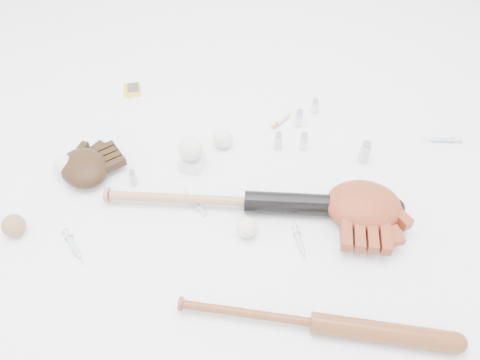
% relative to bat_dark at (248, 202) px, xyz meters
% --- Properties ---
extents(bat_dark, '(1.00, 0.20, 0.07)m').
position_rel_bat_dark_xyz_m(bat_dark, '(0.00, 0.00, 0.00)').
color(bat_dark, black).
rests_on(bat_dark, ground).
extents(bat_wood, '(0.79, 0.09, 0.06)m').
position_rel_bat_dark_xyz_m(bat_wood, '(0.25, -0.37, -0.01)').
color(bat_wood, brown).
rests_on(bat_wood, ground).
extents(glove_dark, '(0.32, 0.32, 0.08)m').
position_rel_bat_dark_xyz_m(glove_dark, '(-0.58, 0.04, 0.00)').
color(glove_dark, black).
rests_on(glove_dark, ground).
extents(glove_tan, '(0.31, 0.31, 0.10)m').
position_rel_bat_dark_xyz_m(glove_tan, '(0.37, 0.04, 0.02)').
color(glove_tan, maroon).
rests_on(glove_tan, ground).
extents(trading_card, '(0.10, 0.12, 0.01)m').
position_rel_bat_dark_xyz_m(trading_card, '(-0.59, 0.53, -0.03)').
color(trading_card, gold).
rests_on(trading_card, ground).
extents(pedestal, '(0.09, 0.09, 0.04)m').
position_rel_bat_dark_xyz_m(pedestal, '(-0.23, 0.15, -0.01)').
color(pedestal, white).
rests_on(pedestal, ground).
extents(baseball_on_pedestal, '(0.09, 0.09, 0.09)m').
position_rel_bat_dark_xyz_m(baseball_on_pedestal, '(-0.23, 0.15, 0.05)').
color(baseball_on_pedestal, silver).
rests_on(baseball_on_pedestal, pedestal).
extents(baseball_left, '(0.08, 0.08, 0.08)m').
position_rel_bat_dark_xyz_m(baseball_left, '(-0.65, 0.04, 0.00)').
color(baseball_left, silver).
rests_on(baseball_left, ground).
extents(baseball_upper, '(0.07, 0.07, 0.07)m').
position_rel_bat_dark_xyz_m(baseball_upper, '(-0.14, 0.27, -0.00)').
color(baseball_upper, silver).
rests_on(baseball_upper, ground).
extents(baseball_mid, '(0.07, 0.07, 0.07)m').
position_rel_bat_dark_xyz_m(baseball_mid, '(0.01, -0.10, -0.00)').
color(baseball_mid, silver).
rests_on(baseball_mid, ground).
extents(baseball_aged, '(0.07, 0.07, 0.07)m').
position_rel_bat_dark_xyz_m(baseball_aged, '(-0.70, -0.23, -0.00)').
color(baseball_aged, olive).
rests_on(baseball_aged, ground).
extents(syringe_0, '(0.14, 0.13, 0.02)m').
position_rel_bat_dark_xyz_m(syringe_0, '(-0.50, -0.25, -0.03)').
color(syringe_0, '#ADBCC6').
rests_on(syringe_0, ground).
extents(syringe_1, '(0.12, 0.12, 0.02)m').
position_rel_bat_dark_xyz_m(syringe_1, '(-0.17, -0.01, -0.03)').
color(syringe_1, '#ADBCC6').
rests_on(syringe_1, ground).
extents(syringe_2, '(0.09, 0.13, 0.02)m').
position_rel_bat_dark_xyz_m(syringe_2, '(0.06, 0.45, -0.03)').
color(syringe_2, '#ADBCC6').
rests_on(syringe_2, ground).
extents(syringe_3, '(0.08, 0.15, 0.02)m').
position_rel_bat_dark_xyz_m(syringe_3, '(0.18, -0.11, -0.03)').
color(syringe_3, '#ADBCC6').
rests_on(syringe_3, ground).
extents(syringe_4, '(0.17, 0.05, 0.02)m').
position_rel_bat_dark_xyz_m(syringe_4, '(0.66, 0.45, -0.03)').
color(syringe_4, '#ADBCC6').
rests_on(syringe_4, ground).
extents(vial_0, '(0.03, 0.03, 0.08)m').
position_rel_bat_dark_xyz_m(vial_0, '(0.12, 0.44, 0.00)').
color(vial_0, silver).
rests_on(vial_0, ground).
extents(vial_1, '(0.03, 0.03, 0.06)m').
position_rel_bat_dark_xyz_m(vial_1, '(0.18, 0.53, -0.00)').
color(vial_1, silver).
rests_on(vial_1, ground).
extents(vial_2, '(0.03, 0.03, 0.07)m').
position_rel_bat_dark_xyz_m(vial_2, '(0.15, 0.32, 0.00)').
color(vial_2, silver).
rests_on(vial_2, ground).
extents(vial_3, '(0.04, 0.04, 0.09)m').
position_rel_bat_dark_xyz_m(vial_3, '(0.37, 0.29, 0.01)').
color(vial_3, silver).
rests_on(vial_3, ground).
extents(vial_4, '(0.02, 0.02, 0.06)m').
position_rel_bat_dark_xyz_m(vial_4, '(-0.40, 0.04, -0.00)').
color(vial_4, silver).
rests_on(vial_4, ground).
extents(vial_5, '(0.03, 0.03, 0.08)m').
position_rel_bat_dark_xyz_m(vial_5, '(0.06, 0.30, 0.00)').
color(vial_5, silver).
rests_on(vial_5, ground).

